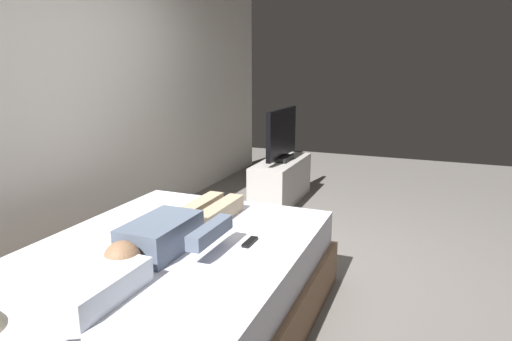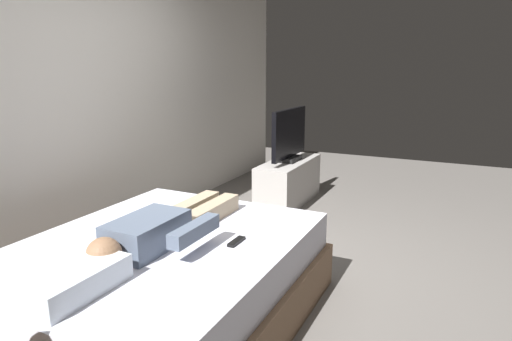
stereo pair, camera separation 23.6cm
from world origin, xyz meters
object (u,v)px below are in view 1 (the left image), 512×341
(bed, at_px, (173,287))
(tv, at_px, (282,136))
(person, at_px, (176,229))
(remote, at_px, (250,242))
(pillow, at_px, (89,284))
(tv_stand, at_px, (281,181))

(bed, height_order, tv, tv)
(person, height_order, remote, person)
(bed, relative_size, person, 1.54)
(pillow, xyz_separation_m, person, (0.68, -0.02, 0.02))
(pillow, relative_size, person, 0.38)
(person, distance_m, tv, 2.62)
(pillow, distance_m, person, 0.68)
(remote, height_order, tv_stand, remote)
(remote, xyz_separation_m, tv_stand, (2.45, 0.65, -0.30))
(person, bearing_deg, tv, 5.31)
(tv_stand, bearing_deg, tv, 0.00)
(bed, relative_size, tv, 2.20)
(person, bearing_deg, remote, -69.53)
(tv, bearing_deg, bed, -175.18)
(person, relative_size, remote, 8.40)
(bed, bearing_deg, pillow, 180.00)
(pillow, relative_size, tv, 0.55)
(person, xyz_separation_m, tv, (2.60, 0.24, 0.16))
(bed, relative_size, remote, 12.94)
(person, xyz_separation_m, tv_stand, (2.60, 0.24, -0.37))
(remote, bearing_deg, person, 110.47)
(tv, bearing_deg, tv_stand, 180.00)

